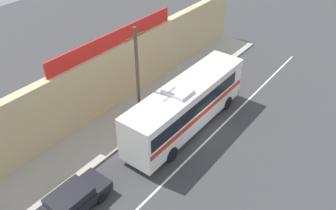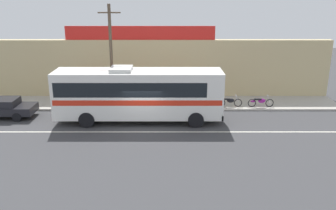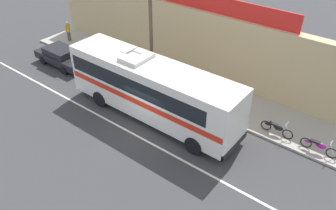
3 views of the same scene
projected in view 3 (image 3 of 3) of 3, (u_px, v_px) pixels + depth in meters
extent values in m
plane|color=#3A3A3D|center=(144.00, 128.00, 20.01)|extent=(70.00, 70.00, 0.00)
cube|color=#A8A399|center=(195.00, 89.00, 23.33)|extent=(30.00, 3.60, 0.14)
cube|color=tan|center=(214.00, 47.00, 23.38)|extent=(30.00, 0.70, 4.80)
cube|color=red|center=(209.00, 3.00, 21.99)|extent=(12.15, 0.12, 1.10)
cube|color=silver|center=(135.00, 135.00, 19.49)|extent=(30.00, 0.14, 0.01)
cube|color=white|center=(152.00, 89.00, 19.81)|extent=(11.17, 2.50, 3.10)
cube|color=black|center=(146.00, 78.00, 19.72)|extent=(9.83, 2.52, 0.96)
cube|color=red|center=(152.00, 93.00, 19.99)|extent=(10.95, 2.52, 0.36)
cube|color=black|center=(239.00, 118.00, 16.76)|extent=(0.04, 2.25, 1.40)
cube|color=black|center=(234.00, 146.00, 17.81)|extent=(0.12, 2.50, 0.36)
cube|color=silver|center=(136.00, 57.00, 19.42)|extent=(1.40, 1.75, 0.24)
cylinder|color=black|center=(217.00, 124.00, 19.50)|extent=(1.04, 0.32, 1.04)
cylinder|color=black|center=(194.00, 145.00, 18.00)|extent=(1.04, 0.32, 1.04)
cylinder|color=black|center=(126.00, 83.00, 23.10)|extent=(1.04, 0.32, 1.04)
cylinder|color=black|center=(100.00, 99.00, 21.60)|extent=(1.04, 0.32, 1.04)
cube|color=black|center=(62.00, 58.00, 26.00)|extent=(4.45, 1.82, 0.56)
cube|color=black|center=(60.00, 51.00, 25.75)|extent=(2.31, 1.64, 0.48)
cube|color=black|center=(67.00, 55.00, 25.34)|extent=(0.21, 1.53, 0.34)
cylinder|color=black|center=(83.00, 62.00, 26.08)|extent=(0.62, 0.20, 0.62)
cylinder|color=black|center=(64.00, 71.00, 24.97)|extent=(0.62, 0.20, 0.62)
cylinder|color=black|center=(61.00, 52.00, 27.38)|extent=(0.62, 0.20, 0.62)
cylinder|color=black|center=(43.00, 60.00, 26.27)|extent=(0.62, 0.20, 0.62)
cylinder|color=brown|center=(151.00, 34.00, 21.37)|extent=(0.22, 0.22, 7.60)
torus|color=black|center=(288.00, 134.00, 18.84)|extent=(0.62, 0.06, 0.62)
torus|color=black|center=(266.00, 125.00, 19.48)|extent=(0.62, 0.06, 0.62)
cylinder|color=silver|center=(287.00, 130.00, 18.71)|extent=(0.34, 0.04, 0.65)
cylinder|color=silver|center=(287.00, 124.00, 18.57)|extent=(0.03, 0.56, 0.03)
ellipsoid|color=black|center=(278.00, 128.00, 19.02)|extent=(0.56, 0.22, 0.34)
cube|color=black|center=(274.00, 124.00, 19.10)|extent=(0.52, 0.20, 0.10)
ellipsoid|color=black|center=(267.00, 124.00, 19.37)|extent=(0.36, 0.14, 0.16)
torus|color=black|center=(332.00, 153.00, 17.60)|extent=(0.62, 0.06, 0.62)
torus|color=black|center=(306.00, 143.00, 18.27)|extent=(0.62, 0.06, 0.62)
cylinder|color=silver|center=(332.00, 148.00, 17.47)|extent=(0.34, 0.04, 0.65)
cylinder|color=silver|center=(332.00, 143.00, 17.33)|extent=(0.03, 0.56, 0.03)
ellipsoid|color=#991E8C|center=(321.00, 146.00, 17.80)|extent=(0.56, 0.22, 0.34)
cube|color=black|center=(315.00, 142.00, 17.89)|extent=(0.52, 0.20, 0.10)
ellipsoid|color=#991E8C|center=(308.00, 141.00, 18.16)|extent=(0.36, 0.14, 0.16)
cylinder|color=brown|center=(70.00, 36.00, 29.46)|extent=(0.13, 0.13, 0.83)
cylinder|color=brown|center=(68.00, 36.00, 29.35)|extent=(0.13, 0.13, 0.83)
cylinder|color=gold|center=(68.00, 28.00, 28.99)|extent=(0.30, 0.30, 0.62)
sphere|color=tan|center=(67.00, 23.00, 28.73)|extent=(0.22, 0.22, 0.22)
cylinder|color=gold|center=(70.00, 27.00, 29.10)|extent=(0.08, 0.08, 0.57)
cylinder|color=gold|center=(66.00, 28.00, 28.84)|extent=(0.08, 0.08, 0.57)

